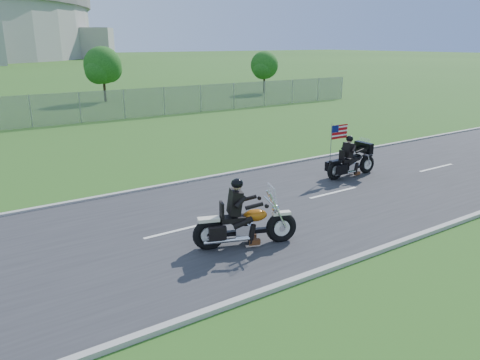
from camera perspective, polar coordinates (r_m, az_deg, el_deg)
ground at (r=14.29m, az=-0.12°, el=-4.52°), size 420.00×420.00×0.00m
road at (r=14.29m, az=-0.12°, el=-4.44°), size 120.00×8.00×0.04m
curb_north at (r=17.60m, az=-7.51°, el=-0.39°), size 120.00×0.18×0.12m
curb_south at (r=11.43m, az=11.49°, el=-10.26°), size 120.00×0.18×0.12m
tree_fence_near at (r=43.31m, az=-16.34°, el=13.07°), size 3.52×3.28×4.75m
tree_fence_far at (r=49.03m, az=3.00°, el=13.64°), size 3.08×2.87×4.20m
motorcycle_lead at (r=12.10m, az=0.49°, el=-5.54°), size 2.69×1.29×1.88m
motorcycle_follow at (r=18.81m, az=13.43°, el=2.06°), size 2.50×0.82×2.09m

